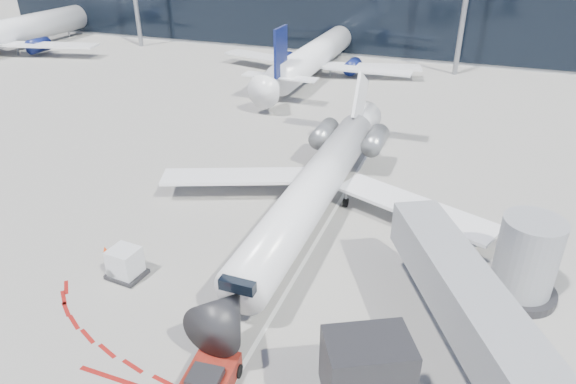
% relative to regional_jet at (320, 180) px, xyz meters
% --- Properties ---
extents(ground, '(260.00, 260.00, 0.00)m').
position_rel_regional_jet_xyz_m(ground, '(1.00, -6.14, -2.51)').
color(ground, gray).
rests_on(ground, ground).
extents(apron_centerline, '(0.25, 40.00, 0.01)m').
position_rel_regional_jet_xyz_m(apron_centerline, '(1.00, -4.14, -2.50)').
color(apron_centerline, silver).
rests_on(apron_centerline, ground).
extents(jet_bridge, '(10.03, 15.20, 4.90)m').
position_rel_regional_jet_xyz_m(jet_bridge, '(10.80, -9.16, 0.50)').
color(jet_bridge, gray).
rests_on(jet_bridge, ground).
extents(regional_jet, '(24.33, 30.00, 7.51)m').
position_rel_regional_jet_xyz_m(regional_jet, '(0.00, 0.00, 0.00)').
color(regional_jet, silver).
rests_on(regional_jet, ground).
extents(pushback_tug, '(2.43, 5.14, 1.32)m').
position_rel_regional_jet_xyz_m(pushback_tug, '(0.23, -16.74, -1.93)').
color(pushback_tug, '#61130D').
rests_on(pushback_tug, ground).
extents(uld_container, '(2.14, 1.86, 1.88)m').
position_rel_regional_jet_xyz_m(uld_container, '(-8.17, -11.12, -1.58)').
color(uld_container, black).
rests_on(uld_container, ground).
extents(safety_cone_left, '(0.35, 0.35, 0.48)m').
position_rel_regional_jet_xyz_m(safety_cone_left, '(-10.91, -9.57, -2.27)').
color(safety_cone_left, red).
rests_on(safety_cone_left, ground).
extents(bg_airliner_0, '(36.49, 38.64, 11.81)m').
position_rel_regional_jet_xyz_m(bg_airliner_0, '(-60.46, 30.90, 3.39)').
color(bg_airliner_0, silver).
rests_on(bg_airliner_0, ground).
extents(bg_airliner_1, '(32.24, 34.13, 10.43)m').
position_rel_regional_jet_xyz_m(bg_airliner_1, '(-11.53, 35.96, 2.71)').
color(bg_airliner_1, silver).
rests_on(bg_airliner_1, ground).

